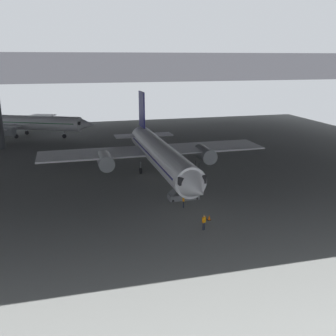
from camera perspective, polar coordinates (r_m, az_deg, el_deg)
The scene contains 9 objects.
ground_plane at distance 56.03m, azimuth -1.49°, elevation -1.54°, with size 110.00×110.00×0.00m, color slate.
hangar_structure at distance 66.92m, azimuth -4.47°, elevation 15.53°, with size 121.00×99.00×17.04m.
airplane_main at distance 56.15m, azimuth -1.26°, elevation 2.13°, with size 34.75×36.16×11.36m.
boarding_stairs at distance 47.80m, azimuth 2.38°, elevation -3.75°, with size 4.19×1.56×4.64m.
crew_worker_near_nose at distance 39.48m, azimuth 5.34°, elevation -7.87°, with size 0.50×0.35×1.64m.
crew_worker_by_stairs at distance 44.98m, azimuth 2.29°, elevation -4.79°, with size 0.29×0.54×1.61m.
airplane_distant at distance 90.88m, azimuth -20.06°, elevation 6.32°, with size 28.95×29.03×9.87m.
traffic_cone_orange at distance 42.06m, azimuth 6.11°, elevation -7.30°, with size 0.36×0.36×0.60m.
baggage_tug at distance 67.94m, azimuth 1.08°, elevation 2.05°, with size 1.56×2.35×0.90m.
Camera 1 is at (-12.12, -52.06, 16.81)m, focal length 41.21 mm.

